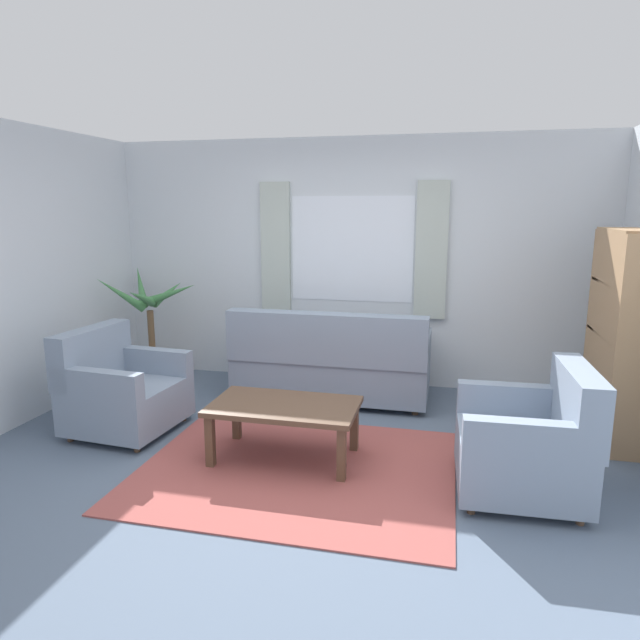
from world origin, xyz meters
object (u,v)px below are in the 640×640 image
object	(u,v)px
coffee_table	(284,411)
bookshelf	(616,336)
potted_plant	(151,339)
armchair_left	(120,390)
armchair_right	(531,443)
couch	(331,364)

from	to	relation	value
coffee_table	bookshelf	xyz separation A→B (m)	(2.48, 0.98, 0.49)
potted_plant	bookshelf	bearing A→B (deg)	-7.19
coffee_table	potted_plant	size ratio (longest dim) A/B	0.87
armchair_left	armchair_right	world-z (taller)	same
potted_plant	bookshelf	world-z (taller)	bookshelf
armchair_left	coffee_table	world-z (taller)	armchair_left
coffee_table	bookshelf	distance (m)	2.71
couch	armchair_right	xyz separation A→B (m)	(1.68, -1.52, -0.01)
coffee_table	bookshelf	size ratio (longest dim) A/B	0.64
armchair_right	bookshelf	size ratio (longest dim) A/B	0.51
couch	potted_plant	xyz separation A→B (m)	(-2.03, 0.15, 0.11)
couch	armchair_left	world-z (taller)	couch
potted_plant	bookshelf	distance (m)	4.51
couch	armchair_right	distance (m)	2.27
bookshelf	coffee_table	bearing A→B (deg)	111.58
potted_plant	bookshelf	size ratio (longest dim) A/B	0.73
armchair_left	bookshelf	world-z (taller)	bookshelf
armchair_right	coffee_table	size ratio (longest dim) A/B	0.80
armchair_right	potted_plant	size ratio (longest dim) A/B	0.70
couch	potted_plant	distance (m)	2.04
couch	coffee_table	bearing A→B (deg)	87.71
armchair_right	coffee_table	xyz separation A→B (m)	(-1.73, 0.12, 0.03)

